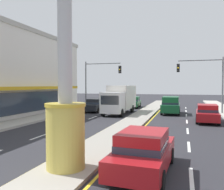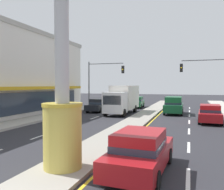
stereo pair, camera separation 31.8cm
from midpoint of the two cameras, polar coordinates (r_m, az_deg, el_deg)
The scene contains 12 objects.
median_strip at distance 22.18m, azimuth 6.92°, elevation -5.68°, with size 2.18×52.00×0.14m, color gray.
sidewalk_left at distance 23.79m, azimuth -15.84°, elevation -5.15°, with size 2.52×60.00×0.18m, color #ADA89E.
lane_markings at distance 20.88m, azimuth 6.19°, elevation -6.36°, with size 8.92×52.00×0.01m.
district_sign at distance 8.82m, azimuth -10.86°, elevation 6.58°, with size 6.42×1.46×8.17m.
traffic_light_left_side at distance 30.45m, azimuth -2.22°, elevation 4.40°, with size 4.86×0.46×6.20m.
traffic_light_right_side at distance 27.95m, azimuth 22.43°, elevation 4.40°, with size 4.86×0.46×6.20m.
sedan_near_right_lane at distance 21.77m, azimuth 22.76°, elevation -4.09°, with size 2.01×4.38×1.53m.
box_truck_far_right_lane at distance 26.53m, azimuth 2.90°, elevation -0.82°, with size 2.36×6.95×3.12m.
sedan_near_left_lane at distance 28.61m, azimuth -3.03°, elevation -2.40°, with size 1.89×4.33×1.53m.
sedan_mid_left_lane at distance 8.90m, azimuth 7.83°, elevation -13.16°, with size 2.01×4.39×1.53m.
sedan_far_left_oncoming at distance 33.80m, azimuth 6.14°, elevation -1.68°, with size 2.03×4.40×1.53m.
suv_kerb_right at distance 26.98m, azimuth 14.86°, elevation -2.35°, with size 1.99×4.61×1.90m.
Camera 2 is at (4.41, -3.50, 3.17)m, focal length 38.24 mm.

